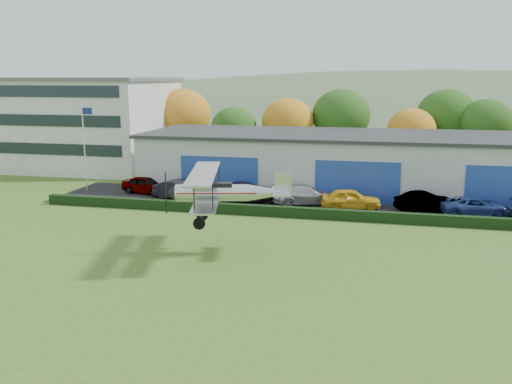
% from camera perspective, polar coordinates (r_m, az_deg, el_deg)
% --- Properties ---
extents(ground, '(300.00, 300.00, 0.00)m').
position_cam_1_polar(ground, '(27.04, -3.02, -10.90)').
color(ground, '#3E5F1E').
rests_on(ground, ground).
extents(apron, '(48.00, 9.00, 0.05)m').
position_cam_1_polar(apron, '(46.31, 7.77, -1.31)').
color(apron, black).
rests_on(apron, ground).
extents(hedge, '(46.00, 0.60, 0.80)m').
position_cam_1_polar(hedge, '(41.58, 7.16, -2.27)').
color(hedge, black).
rests_on(hedge, ground).
extents(hangar, '(40.60, 12.60, 5.30)m').
position_cam_1_polar(hangar, '(52.55, 10.74, 3.07)').
color(hangar, '#B2B7BC').
rests_on(hangar, ground).
extents(office_block, '(20.60, 15.60, 10.40)m').
position_cam_1_polar(office_block, '(68.75, -17.73, 6.87)').
color(office_block, silver).
rests_on(office_block, ground).
extents(flagpole, '(1.05, 0.10, 8.00)m').
position_cam_1_polar(flagpole, '(53.53, -17.25, 5.20)').
color(flagpole, silver).
rests_on(flagpole, ground).
extents(tree_belt, '(75.70, 13.22, 10.12)m').
position_cam_1_polar(tree_belt, '(65.05, 7.66, 7.42)').
color(tree_belt, '#3D2614').
rests_on(tree_belt, ground).
extents(distant_hills, '(430.00, 196.00, 56.00)m').
position_cam_1_polar(distant_hills, '(166.02, 8.99, 3.49)').
color(distant_hills, '#4C6642').
rests_on(distant_hills, ground).
extents(car_0, '(4.93, 2.99, 1.57)m').
position_cam_1_polar(car_0, '(51.09, -11.31, 0.72)').
color(car_0, gray).
rests_on(car_0, apron).
extents(car_1, '(5.24, 3.03, 1.63)m').
position_cam_1_polar(car_1, '(48.07, -7.77, 0.20)').
color(car_1, black).
rests_on(car_1, apron).
extents(car_2, '(6.44, 4.51, 1.63)m').
position_cam_1_polar(car_2, '(46.94, -1.00, 0.03)').
color(car_2, black).
rests_on(car_2, apron).
extents(car_3, '(5.98, 3.88, 1.61)m').
position_cam_1_polar(car_3, '(46.02, 5.14, -0.27)').
color(car_3, silver).
rests_on(car_3, apron).
extents(car_4, '(5.00, 2.62, 1.62)m').
position_cam_1_polar(car_4, '(44.87, 9.76, -0.70)').
color(car_4, gold).
rests_on(car_4, apron).
extents(car_5, '(5.12, 3.40, 1.60)m').
position_cam_1_polar(car_5, '(45.24, 17.21, -0.98)').
color(car_5, gray).
rests_on(car_5, apron).
extents(car_6, '(5.53, 3.22, 1.45)m').
position_cam_1_polar(car_6, '(45.22, 21.70, -1.39)').
color(car_6, navy).
rests_on(car_6, apron).
extents(biplane, '(7.55, 8.58, 3.20)m').
position_cam_1_polar(biplane, '(32.66, -3.49, 0.11)').
color(biplane, silver).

